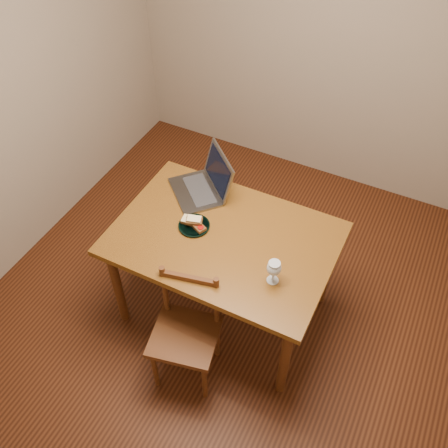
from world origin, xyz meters
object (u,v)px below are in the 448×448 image
at_px(milk_glass, 274,272).
at_px(laptop, 206,182).
at_px(table, 224,246).
at_px(chair, 186,328).
at_px(plate, 194,226).

xyz_separation_m(milk_glass, laptop, (-0.66, 0.47, -0.01)).
height_order(table, milk_glass, milk_glass).
height_order(chair, plate, chair).
distance_m(table, chair, 0.53).
bearing_deg(table, laptop, 132.53).
height_order(plate, laptop, laptop).
bearing_deg(table, plate, -177.39).
bearing_deg(plate, laptop, 105.40).
distance_m(plate, milk_glass, 0.60).
distance_m(table, milk_glass, 0.45).
xyz_separation_m(table, milk_glass, (0.38, -0.17, 0.16)).
bearing_deg(milk_glass, table, 156.30).
bearing_deg(laptop, chair, -27.87).
height_order(table, chair, chair).
bearing_deg(chair, laptop, 97.16).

